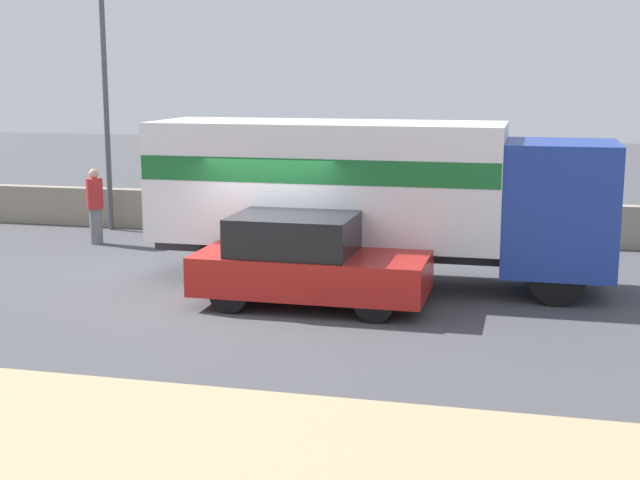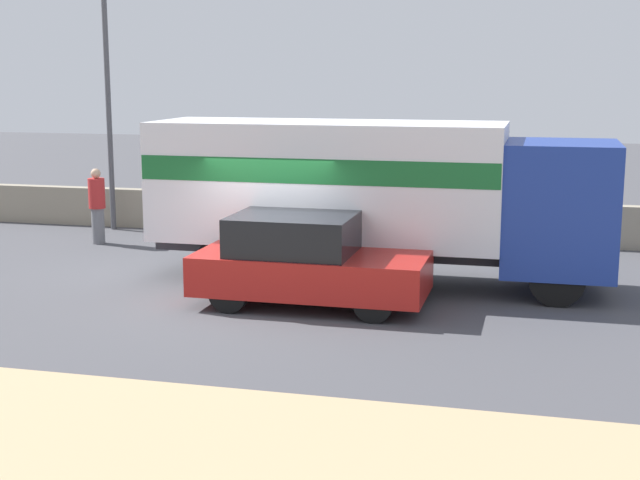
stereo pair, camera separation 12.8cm
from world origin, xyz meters
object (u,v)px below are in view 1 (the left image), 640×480
Objects in this scene: box_truck at (369,188)px; pedestrian at (95,205)px; street_lamp at (105,81)px; car_hatchback at (306,262)px.

box_truck reaches higher than pedestrian.
street_lamp is 1.63× the size of car_hatchback.
box_truck reaches higher than car_hatchback.
box_truck is at bearing -29.36° from street_lamp.
box_truck is 4.85× the size of pedestrian.
street_lamp is at bearing 137.80° from car_hatchback.
car_hatchback is (-0.75, -1.97, -1.08)m from box_truck.
box_truck is at bearing -18.74° from pedestrian.
box_truck is 7.58m from pedestrian.
car_hatchback is at bearing -110.74° from box_truck.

